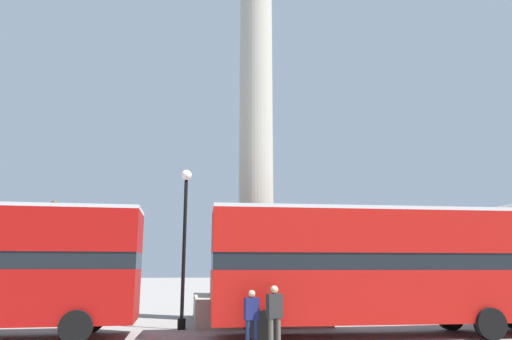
{
  "coord_description": "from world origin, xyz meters",
  "views": [
    {
      "loc": [
        -3.0,
        -20.4,
        2.23
      ],
      "look_at": [
        0.0,
        0.0,
        6.7
      ],
      "focal_mm": 32.0,
      "sensor_mm": 36.0,
      "label": 1
    }
  ],
  "objects_px": {
    "street_lamp": "(184,237)",
    "pedestrian_near_lamp": "(252,316)",
    "bus_c": "(364,265)",
    "equestrian_statue": "(47,282)",
    "pedestrian_by_plinth": "(274,313)",
    "monument_column": "(256,183)"
  },
  "relations": [
    {
      "from": "street_lamp",
      "to": "pedestrian_by_plinth",
      "type": "bearing_deg",
      "value": -61.1
    },
    {
      "from": "equestrian_statue",
      "to": "monument_column",
      "type": "bearing_deg",
      "value": -36.77
    },
    {
      "from": "monument_column",
      "to": "bus_c",
      "type": "relative_size",
      "value": 1.94
    },
    {
      "from": "bus_c",
      "to": "equestrian_statue",
      "type": "height_order",
      "value": "equestrian_statue"
    },
    {
      "from": "monument_column",
      "to": "pedestrian_near_lamp",
      "type": "relative_size",
      "value": 12.65
    },
    {
      "from": "equestrian_statue",
      "to": "street_lamp",
      "type": "height_order",
      "value": "street_lamp"
    },
    {
      "from": "bus_c",
      "to": "equestrian_statue",
      "type": "relative_size",
      "value": 1.9
    },
    {
      "from": "pedestrian_by_plinth",
      "to": "equestrian_statue",
      "type": "bearing_deg",
      "value": -70.57
    },
    {
      "from": "street_lamp",
      "to": "pedestrian_by_plinth",
      "type": "height_order",
      "value": "street_lamp"
    },
    {
      "from": "street_lamp",
      "to": "pedestrian_by_plinth",
      "type": "xyz_separation_m",
      "value": [
        2.66,
        -4.82,
        -2.46
      ]
    },
    {
      "from": "street_lamp",
      "to": "pedestrian_near_lamp",
      "type": "bearing_deg",
      "value": -65.92
    },
    {
      "from": "monument_column",
      "to": "street_lamp",
      "type": "height_order",
      "value": "monument_column"
    },
    {
      "from": "equestrian_statue",
      "to": "pedestrian_by_plinth",
      "type": "relative_size",
      "value": 3.17
    },
    {
      "from": "bus_c",
      "to": "equestrian_statue",
      "type": "bearing_deg",
      "value": 148.6
    },
    {
      "from": "pedestrian_near_lamp",
      "to": "pedestrian_by_plinth",
      "type": "relative_size",
      "value": 0.92
    },
    {
      "from": "monument_column",
      "to": "bus_c",
      "type": "bearing_deg",
      "value": -58.41
    },
    {
      "from": "street_lamp",
      "to": "pedestrian_near_lamp",
      "type": "distance_m",
      "value": 5.61
    },
    {
      "from": "pedestrian_by_plinth",
      "to": "street_lamp",
      "type": "bearing_deg",
      "value": -83.33
    },
    {
      "from": "equestrian_statue",
      "to": "pedestrian_by_plinth",
      "type": "xyz_separation_m",
      "value": [
        9.13,
        -10.26,
        -0.6
      ]
    },
    {
      "from": "monument_column",
      "to": "pedestrian_by_plinth",
      "type": "bearing_deg",
      "value": -94.06
    },
    {
      "from": "bus_c",
      "to": "pedestrian_near_lamp",
      "type": "relative_size",
      "value": 6.53
    },
    {
      "from": "pedestrian_near_lamp",
      "to": "street_lamp",
      "type": "bearing_deg",
      "value": 102.29
    }
  ]
}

